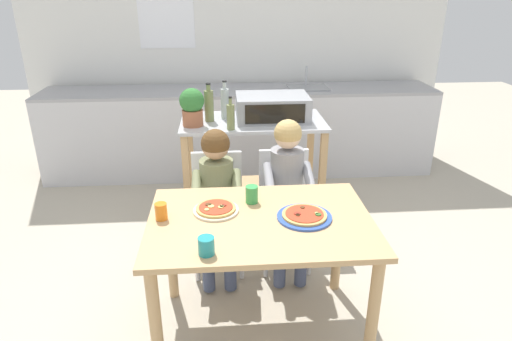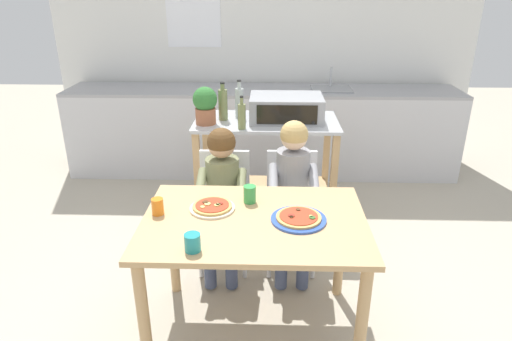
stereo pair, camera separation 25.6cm
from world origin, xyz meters
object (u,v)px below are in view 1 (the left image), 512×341
at_px(bottle_dark_olive_oil, 225,103).
at_px(child_in_grey_shirt, 288,182).
at_px(dining_table, 260,237).
at_px(pizza_plate_cream, 216,209).
at_px(bottle_brown_beer, 231,116).
at_px(potted_herb_plant, 192,106).
at_px(drinking_cup_orange, 161,211).
at_px(child_in_olive_shirt, 217,188).
at_px(drinking_cup_green, 252,194).
at_px(toaster_oven, 272,107).
at_px(kitchen_island_cart, 253,157).
at_px(dining_chair_right, 285,200).
at_px(bottle_slim_sauce, 209,105).
at_px(pizza_plate_blue_rimmed, 304,216).
at_px(dining_chair_left, 218,203).
at_px(drinking_cup_teal, 206,246).

height_order(bottle_dark_olive_oil, child_in_grey_shirt, bottle_dark_olive_oil).
bearing_deg(dining_table, pizza_plate_cream, 155.85).
height_order(bottle_brown_beer, potted_herb_plant, potted_herb_plant).
height_order(potted_herb_plant, drinking_cup_orange, potted_herb_plant).
height_order(child_in_olive_shirt, drinking_cup_green, child_in_olive_shirt).
distance_m(toaster_oven, potted_herb_plant, 0.62).
relative_size(bottle_brown_beer, potted_herb_plant, 0.87).
distance_m(kitchen_island_cart, bottle_brown_beer, 0.49).
height_order(toaster_oven, pizza_plate_cream, toaster_oven).
xyz_separation_m(dining_chair_right, child_in_olive_shirt, (-0.46, -0.13, 0.17)).
distance_m(dining_chair_right, pizza_plate_cream, 0.81).
xyz_separation_m(potted_herb_plant, dining_chair_right, (0.63, -0.43, -0.57)).
bearing_deg(toaster_oven, kitchen_island_cart, -172.60).
bearing_deg(kitchen_island_cart, bottle_slim_sauce, 178.66).
bearing_deg(bottle_dark_olive_oil, pizza_plate_blue_rimmed, -73.51).
xyz_separation_m(kitchen_island_cart, dining_table, (-0.05, -1.25, 0.02)).
bearing_deg(bottle_slim_sauce, bottle_dark_olive_oil, 28.30).
relative_size(child_in_olive_shirt, drinking_cup_green, 10.26).
bearing_deg(drinking_cup_green, pizza_plate_blue_rimmed, -37.55).
bearing_deg(dining_table, drinking_cup_orange, 175.60).
height_order(toaster_oven, child_in_olive_shirt, toaster_oven).
height_order(toaster_oven, pizza_plate_blue_rimmed, toaster_oven).
relative_size(dining_chair_left, drinking_cup_orange, 8.99).
xyz_separation_m(toaster_oven, dining_table, (-0.20, -1.27, -0.37)).
bearing_deg(drinking_cup_orange, toaster_oven, 59.73).
bearing_deg(child_in_olive_shirt, drinking_cup_green, -62.26).
relative_size(bottle_dark_olive_oil, dining_chair_left, 0.36).
xyz_separation_m(bottle_slim_sauce, child_in_olive_shirt, (0.05, -0.68, -0.37)).
bearing_deg(bottle_dark_olive_oil, potted_herb_plant, -143.85).
distance_m(kitchen_island_cart, bottle_slim_sauce, 0.54).
bearing_deg(toaster_oven, dining_table, -98.96).
xyz_separation_m(kitchen_island_cart, drinking_cup_green, (-0.08, -1.05, 0.18)).
xyz_separation_m(toaster_oven, drinking_cup_green, (-0.23, -1.07, -0.21)).
relative_size(toaster_oven, child_in_olive_shirt, 0.54).
xyz_separation_m(child_in_olive_shirt, pizza_plate_cream, (-0.00, -0.47, 0.10)).
bearing_deg(kitchen_island_cart, bottle_brown_beer, -128.22).
bearing_deg(pizza_plate_blue_rimmed, child_in_grey_shirt, 90.01).
relative_size(toaster_oven, drinking_cup_teal, 6.45).
bearing_deg(drinking_cup_orange, drinking_cup_teal, -54.85).
xyz_separation_m(pizza_plate_cream, pizza_plate_blue_rimmed, (0.46, -0.11, -0.00)).
relative_size(dining_chair_right, child_in_olive_shirt, 0.80).
xyz_separation_m(bottle_slim_sauce, dining_chair_left, (0.05, -0.55, -0.55)).
distance_m(potted_herb_plant, child_in_grey_shirt, 0.92).
height_order(bottle_slim_sauce, drinking_cup_orange, bottle_slim_sauce).
bearing_deg(bottle_brown_beer, drinking_cup_orange, -111.63).
xyz_separation_m(dining_chair_left, dining_chair_right, (0.46, 0.01, 0.00)).
bearing_deg(drinking_cup_teal, dining_chair_left, 87.70).
relative_size(child_in_olive_shirt, drinking_cup_orange, 11.21).
bearing_deg(bottle_brown_beer, child_in_grey_shirt, -50.84).
relative_size(bottle_dark_olive_oil, drinking_cup_green, 2.98).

